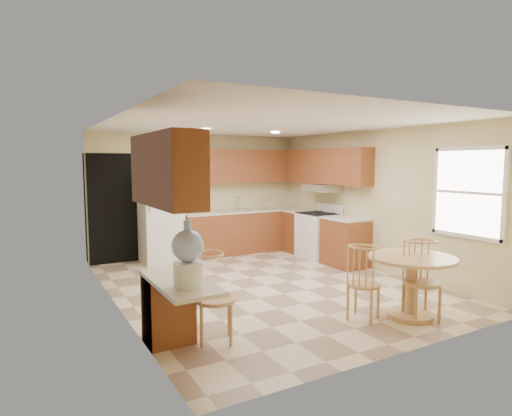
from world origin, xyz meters
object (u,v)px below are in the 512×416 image
chair_table_b (428,274)px  water_crock (188,257)px  refrigerator (161,219)px  chair_table_a (369,277)px  chair_desk (219,290)px  dining_table (411,278)px  stove (318,235)px

chair_table_b → water_crock: bearing=13.6°
refrigerator → chair_table_a: bearing=-73.9°
chair_table_b → chair_desk: chair_table_b is taller
dining_table → chair_desk: size_ratio=1.09×
chair_table_a → stove: bearing=123.5°
stove → chair_desk: size_ratio=1.14×
refrigerator → stove: bearing=-23.0°
chair_table_a → water_crock: water_crock is taller
dining_table → chair_table_a: bearing=163.5°
dining_table → refrigerator: bearing=111.8°
stove → chair_desk: bearing=-141.0°
refrigerator → water_crock: (-1.05, -4.35, 0.21)m
dining_table → chair_table_b: bearing=-76.4°
chair_table_b → stove: bearing=-86.1°
stove → chair_table_a: size_ratio=1.20×
stove → water_crock: size_ratio=1.75×
dining_table → water_crock: size_ratio=1.69×
stove → chair_desk: stove is taller
chair_desk → water_crock: water_crock is taller
stove → dining_table: stove is taller
refrigerator → water_crock: bearing=-103.6°
chair_table_a → chair_desk: 1.87m
water_crock → dining_table: bearing=-2.7°
dining_table → chair_table_b: size_ratio=1.08×
chair_table_a → chair_table_b: chair_table_b is taller
dining_table → chair_table_a: chair_table_a is taller
refrigerator → water_crock: 4.48m
chair_table_b → water_crock: 2.95m
chair_desk → water_crock: (-0.45, -0.31, 0.47)m
chair_table_b → water_crock: (-2.90, 0.34, 0.46)m
dining_table → chair_table_a: (-0.55, 0.16, 0.05)m
dining_table → water_crock: 2.90m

